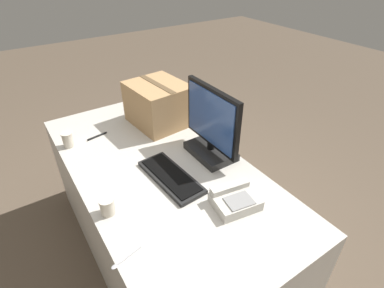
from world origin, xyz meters
TOP-DOWN VIEW (x-y plane):
  - ground_plane at (0.00, 0.00)m, footprint 12.00×12.00m
  - office_desk at (0.00, 0.00)m, footprint 1.80×0.90m
  - monitor at (0.07, 0.31)m, footprint 0.45×0.20m
  - keyboard at (0.14, 0.00)m, footprint 0.44×0.20m
  - desk_phone at (0.48, 0.16)m, footprint 0.20×0.24m
  - paper_cup_left at (-0.49, -0.38)m, footprint 0.07×0.07m
  - paper_cup_right at (0.19, -0.37)m, footprint 0.07×0.07m
  - spoon at (0.47, -0.42)m, footprint 0.05×0.15m
  - cardboard_box at (-0.45, 0.25)m, footprint 0.42×0.38m
  - pen_marker at (-0.50, -0.19)m, footprint 0.04×0.14m

SIDE VIEW (x-z plane):
  - ground_plane at x=0.00m, z-range 0.00..0.00m
  - office_desk at x=0.00m, z-range 0.00..0.75m
  - spoon at x=0.47m, z-range 0.75..0.76m
  - pen_marker at x=-0.50m, z-range 0.75..0.76m
  - keyboard at x=0.14m, z-range 0.75..0.78m
  - desk_phone at x=0.48m, z-range 0.74..0.83m
  - paper_cup_right at x=0.19m, z-range 0.75..0.84m
  - paper_cup_left at x=-0.49m, z-range 0.75..0.85m
  - cardboard_box at x=-0.45m, z-range 0.75..1.04m
  - monitor at x=0.07m, z-range 0.71..1.14m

